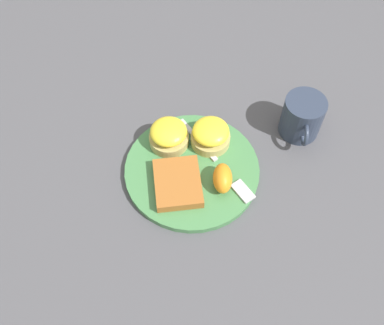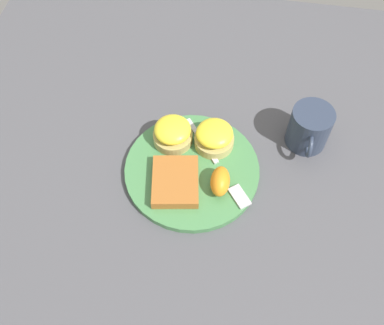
% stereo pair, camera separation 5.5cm
% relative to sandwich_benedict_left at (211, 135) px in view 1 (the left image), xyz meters
% --- Properties ---
extents(ground_plane, '(1.10, 1.10, 0.00)m').
position_rel_sandwich_benedict_left_xyz_m(ground_plane, '(0.06, -0.03, -0.04)').
color(ground_plane, '#4C4C51').
extents(plate, '(0.26, 0.26, 0.01)m').
position_rel_sandwich_benedict_left_xyz_m(plate, '(0.06, -0.03, -0.03)').
color(plate, '#47844C').
rests_on(plate, ground_plane).
extents(sandwich_benedict_left, '(0.08, 0.08, 0.05)m').
position_rel_sandwich_benedict_left_xyz_m(sandwich_benedict_left, '(0.00, 0.00, 0.00)').
color(sandwich_benedict_left, tan).
rests_on(sandwich_benedict_left, plate).
extents(sandwich_benedict_right, '(0.08, 0.08, 0.05)m').
position_rel_sandwich_benedict_left_xyz_m(sandwich_benedict_right, '(0.00, -0.08, 0.00)').
color(sandwich_benedict_right, tan).
rests_on(sandwich_benedict_right, plate).
extents(hashbrown_patty, '(0.12, 0.10, 0.02)m').
position_rel_sandwich_benedict_left_xyz_m(hashbrown_patty, '(0.10, -0.06, -0.01)').
color(hashbrown_patty, '#A76027').
rests_on(hashbrown_patty, plate).
extents(orange_wedge, '(0.06, 0.04, 0.04)m').
position_rel_sandwich_benedict_left_xyz_m(orange_wedge, '(0.10, 0.02, -0.00)').
color(orange_wedge, orange).
rests_on(orange_wedge, plate).
extents(fork, '(0.19, 0.15, 0.00)m').
position_rel_sandwich_benedict_left_xyz_m(fork, '(0.05, 0.02, -0.02)').
color(fork, silver).
rests_on(fork, plate).
extents(cup, '(0.11, 0.08, 0.09)m').
position_rel_sandwich_benedict_left_xyz_m(cup, '(-0.05, 0.18, 0.01)').
color(cup, '#2D384C').
rests_on(cup, ground_plane).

